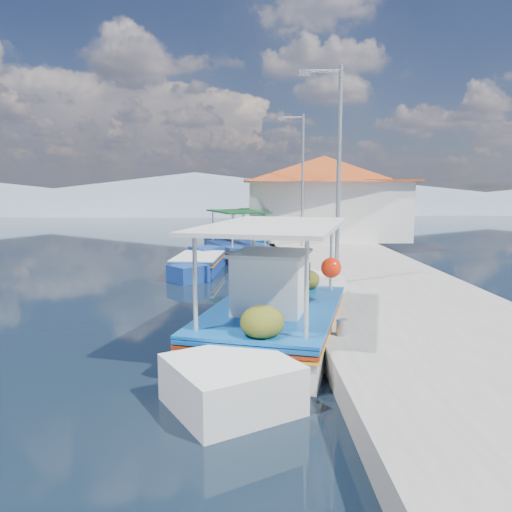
{
  "coord_description": "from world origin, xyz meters",
  "views": [
    {
      "loc": [
        2.04,
        -11.89,
        3.24
      ],
      "look_at": [
        2.3,
        1.96,
        1.3
      ],
      "focal_mm": 34.7,
      "sensor_mm": 36.0,
      "label": 1
    }
  ],
  "objects": [
    {
      "name": "ground",
      "position": [
        0.0,
        0.0,
        0.0
      ],
      "size": [
        160.0,
        160.0,
        0.0
      ],
      "primitive_type": "plane",
      "color": "black",
      "rests_on": "ground"
    },
    {
      "name": "quay",
      "position": [
        5.9,
        6.0,
        0.25
      ],
      "size": [
        5.0,
        44.0,
        0.5
      ],
      "primitive_type": "cube",
      "color": "#A4A099",
      "rests_on": "ground"
    },
    {
      "name": "bollards",
      "position": [
        3.8,
        5.25,
        0.65
      ],
      "size": [
        0.2,
        17.2,
        0.3
      ],
      "color": "#A5A8AD",
      "rests_on": "quay"
    },
    {
      "name": "main_caique",
      "position": [
        2.58,
        -1.95,
        0.54
      ],
      "size": [
        3.91,
        8.16,
        2.79
      ],
      "rotation": [
        0.0,
        0.0,
        0.27
      ],
      "color": "silver",
      "rests_on": "ground"
    },
    {
      "name": "caique_green_canopy",
      "position": [
        1.65,
        10.56,
        0.36
      ],
      "size": [
        3.34,
        6.06,
        2.41
      ],
      "rotation": [
        0.0,
        0.0,
        -0.35
      ],
      "color": "navy",
      "rests_on": "ground"
    },
    {
      "name": "caique_blue_hull",
      "position": [
        0.17,
        6.87,
        0.26
      ],
      "size": [
        1.9,
        5.44,
        0.97
      ],
      "rotation": [
        0.0,
        0.0,
        0.09
      ],
      "color": "navy",
      "rests_on": "ground"
    },
    {
      "name": "caique_far",
      "position": [
        2.39,
        13.57,
        0.43
      ],
      "size": [
        2.61,
        6.53,
        2.32
      ],
      "rotation": [
        0.0,
        0.0,
        0.16
      ],
      "color": "silver",
      "rests_on": "ground"
    },
    {
      "name": "harbor_building",
      "position": [
        6.2,
        15.0,
        2.78
      ],
      "size": [
        10.49,
        10.49,
        4.4
      ],
      "color": "white",
      "rests_on": "quay"
    },
    {
      "name": "lamp_post_near",
      "position": [
        4.51,
        2.0,
        3.85
      ],
      "size": [
        1.21,
        0.14,
        6.0
      ],
      "color": "#A5A8AD",
      "rests_on": "quay"
    },
    {
      "name": "lamp_post_far",
      "position": [
        4.51,
        11.0,
        3.85
      ],
      "size": [
        1.21,
        0.14,
        6.0
      ],
      "color": "#A5A8AD",
      "rests_on": "quay"
    },
    {
      "name": "mountain_ridge",
      "position": [
        6.54,
        56.0,
        2.04
      ],
      "size": [
        171.4,
        96.0,
        5.5
      ],
      "color": "gray",
      "rests_on": "ground"
    }
  ]
}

